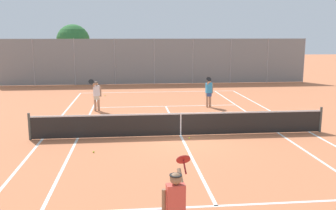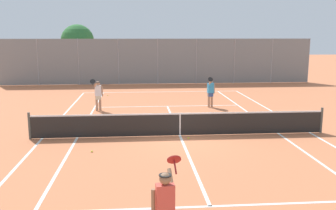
# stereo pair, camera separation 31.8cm
# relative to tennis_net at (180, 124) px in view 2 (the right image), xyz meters

# --- Properties ---
(ground_plane) EXTENTS (120.00, 120.00, 0.00)m
(ground_plane) POSITION_rel_tennis_net_xyz_m (0.00, 0.00, -0.51)
(ground_plane) COLOR #C67047
(court_line_markings) EXTENTS (11.10, 23.90, 0.01)m
(court_line_markings) POSITION_rel_tennis_net_xyz_m (0.00, 0.00, -0.51)
(court_line_markings) COLOR silver
(court_line_markings) RESTS_ON ground
(tennis_net) EXTENTS (12.00, 0.10, 1.07)m
(tennis_net) POSITION_rel_tennis_net_xyz_m (0.00, 0.00, 0.00)
(tennis_net) COLOR #474C47
(tennis_net) RESTS_ON ground
(player_near_side) EXTENTS (0.62, 0.77, 1.77)m
(player_near_side) POSITION_rel_tennis_net_xyz_m (-1.22, -8.25, 0.42)
(player_near_side) COLOR #936B4C
(player_near_side) RESTS_ON ground
(player_far_left) EXTENTS (0.61, 0.78, 1.77)m
(player_far_left) POSITION_rel_tennis_net_xyz_m (-3.82, 5.43, 0.42)
(player_far_left) COLOR tan
(player_far_left) RESTS_ON ground
(player_far_right) EXTENTS (0.54, 0.83, 1.77)m
(player_far_right) POSITION_rel_tennis_net_xyz_m (2.40, 5.90, 0.42)
(player_far_right) COLOR tan
(player_far_right) RESTS_ON ground
(loose_tennis_ball_0) EXTENTS (0.07, 0.07, 0.07)m
(loose_tennis_ball_0) POSITION_rel_tennis_net_xyz_m (-3.33, -1.91, -0.48)
(loose_tennis_ball_0) COLOR #D1DB33
(loose_tennis_ball_0) RESTS_ON ground
(loose_tennis_ball_1) EXTENTS (0.07, 0.07, 0.07)m
(loose_tennis_ball_1) POSITION_rel_tennis_net_xyz_m (-3.70, 10.46, -0.48)
(loose_tennis_ball_1) COLOR #D1DB33
(loose_tennis_ball_1) RESTS_ON ground
(loose_tennis_ball_2) EXTENTS (0.07, 0.07, 0.07)m
(loose_tennis_ball_2) POSITION_rel_tennis_net_xyz_m (0.28, -0.48, -0.48)
(loose_tennis_ball_2) COLOR #D1DB33
(loose_tennis_ball_2) RESTS_ON ground
(back_fence) EXTENTS (25.92, 0.08, 3.74)m
(back_fence) POSITION_rel_tennis_net_xyz_m (0.00, 16.35, 1.36)
(back_fence) COLOR gray
(back_fence) RESTS_ON ground
(tree_behind_left) EXTENTS (2.95, 2.95, 4.97)m
(tree_behind_left) POSITION_rel_tennis_net_xyz_m (-7.02, 20.06, 2.89)
(tree_behind_left) COLOR brown
(tree_behind_left) RESTS_ON ground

